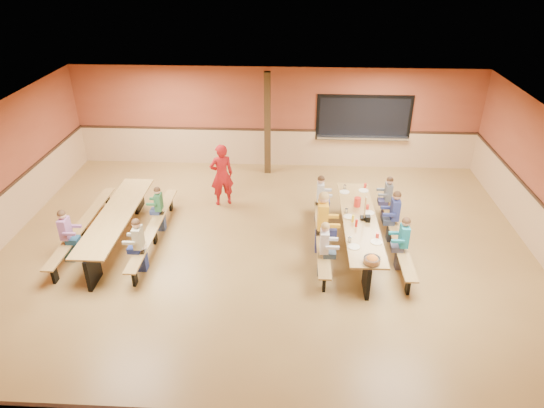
{
  "coord_description": "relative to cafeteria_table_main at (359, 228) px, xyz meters",
  "views": [
    {
      "loc": [
        0.62,
        -8.84,
        6.15
      ],
      "look_at": [
        0.14,
        0.3,
        1.15
      ],
      "focal_mm": 32.0,
      "sensor_mm": 36.0,
      "label": 1
    }
  ],
  "objects": [
    {
      "name": "seated_child_green_sec",
      "position": [
        -4.63,
        0.55,
        0.03
      ],
      "size": [
        0.33,
        0.27,
        1.12
      ],
      "primitive_type": null,
      "color": "#286138",
      "rests_on": "ground"
    },
    {
      "name": "seated_child_teal_right",
      "position": [
        0.82,
        -0.71,
        0.08
      ],
      "size": [
        0.37,
        0.3,
        1.21
      ],
      "primitive_type": null,
      "color": "teal",
      "rests_on": "ground"
    },
    {
      "name": "cafeteria_table_main",
      "position": [
        0.0,
        0.0,
        0.0
      ],
      "size": [
        1.91,
        3.7,
        0.74
      ],
      "color": "olive",
      "rests_on": "ground"
    },
    {
      "name": "ground",
      "position": [
        -2.08,
        -0.44,
        -0.53
      ],
      "size": [
        12.0,
        12.0,
        0.0
      ],
      "primitive_type": "plane",
      "color": "olive",
      "rests_on": "ground"
    },
    {
      "name": "seated_child_white_left",
      "position": [
        -0.83,
        -1.01,
        0.08
      ],
      "size": [
        0.37,
        0.31,
        1.22
      ],
      "primitive_type": null,
      "color": "silver",
      "rests_on": "ground"
    },
    {
      "name": "napkin_dispenser",
      "position": [
        0.16,
        -0.06,
        0.28
      ],
      "size": [
        0.1,
        0.14,
        0.13
      ],
      "primitive_type": "cube",
      "color": "black",
      "rests_on": "cafeteria_table_main"
    },
    {
      "name": "punch_pitcher",
      "position": [
        -0.0,
        0.61,
        0.32
      ],
      "size": [
        0.16,
        0.16,
        0.22
      ],
      "primitive_type": "cylinder",
      "color": "red",
      "rests_on": "cafeteria_table_main"
    },
    {
      "name": "seated_child_grey_left",
      "position": [
        -0.83,
        1.21,
        0.07
      ],
      "size": [
        0.36,
        0.29,
        1.19
      ],
      "primitive_type": null,
      "color": "#BCBCBC",
      "rests_on": "ground"
    },
    {
      "name": "kitchen_pass_through",
      "position": [
        0.52,
        4.52,
        0.96
      ],
      "size": [
        2.78,
        0.28,
        1.38
      ],
      "color": "black",
      "rests_on": "ground"
    },
    {
      "name": "place_settings",
      "position": [
        -0.0,
        -0.0,
        0.27
      ],
      "size": [
        0.65,
        3.3,
        0.11
      ],
      "primitive_type": null,
      "color": "beige",
      "rests_on": "cafeteria_table_main"
    },
    {
      "name": "table_paddle",
      "position": [
        0.09,
        0.02,
        0.35
      ],
      "size": [
        0.16,
        0.16,
        0.56
      ],
      "color": "black",
      "rests_on": "cafeteria_table_main"
    },
    {
      "name": "seated_child_tan_sec",
      "position": [
        -4.63,
        -1.06,
        0.08
      ],
      "size": [
        0.37,
        0.3,
        1.21
      ],
      "primitive_type": null,
      "color": "#A8A588",
      "rests_on": "ground"
    },
    {
      "name": "seated_adult_yellow",
      "position": [
        -0.83,
        -0.13,
        0.19
      ],
      "size": [
        0.48,
        0.39,
        1.43
      ],
      "primitive_type": null,
      "color": "gold",
      "rests_on": "ground"
    },
    {
      "name": "seated_child_purple_sec",
      "position": [
        -6.28,
        -0.79,
        0.08
      ],
      "size": [
        0.37,
        0.3,
        1.21
      ],
      "primitive_type": null,
      "color": "#865283",
      "rests_on": "ground"
    },
    {
      "name": "standing_woman",
      "position": [
        -3.34,
        1.93,
        0.31
      ],
      "size": [
        0.71,
        0.59,
        1.67
      ],
      "primitive_type": "imported",
      "rotation": [
        0.0,
        0.0,
        3.51
      ],
      "color": "#A11214",
      "rests_on": "ground"
    },
    {
      "name": "room_envelope",
      "position": [
        -2.08,
        -0.44,
        0.16
      ],
      "size": [
        12.04,
        10.04,
        3.02
      ],
      "color": "brown",
      "rests_on": "ground"
    },
    {
      "name": "chip_bowl",
      "position": [
        0.05,
        -1.64,
        0.29
      ],
      "size": [
        0.32,
        0.32,
        0.15
      ],
      "primitive_type": null,
      "color": "orange",
      "rests_on": "cafeteria_table_main"
    },
    {
      "name": "condiment_ketchup",
      "position": [
        -0.11,
        -0.3,
        0.3
      ],
      "size": [
        0.06,
        0.06,
        0.17
      ],
      "primitive_type": "cylinder",
      "color": "#B2140F",
      "rests_on": "cafeteria_table_main"
    },
    {
      "name": "seated_child_char_right",
      "position": [
        0.82,
        1.31,
        0.05
      ],
      "size": [
        0.34,
        0.28,
        1.16
      ],
      "primitive_type": null,
      "color": "#585D62",
      "rests_on": "ground"
    },
    {
      "name": "cafeteria_table_second",
      "position": [
        -5.46,
        -0.03,
        0.0
      ],
      "size": [
        1.91,
        3.7,
        0.74
      ],
      "color": "olive",
      "rests_on": "ground"
    },
    {
      "name": "condiment_mustard",
      "position": [
        -0.17,
        -0.11,
        0.3
      ],
      "size": [
        0.06,
        0.06,
        0.17
      ],
      "primitive_type": "cylinder",
      "color": "yellow",
      "rests_on": "cafeteria_table_main"
    },
    {
      "name": "structural_post",
      "position": [
        -2.28,
        3.96,
        0.97
      ],
      "size": [
        0.18,
        0.18,
        3.0
      ],
      "primitive_type": "cube",
      "color": "#332311",
      "rests_on": "ground"
    },
    {
      "name": "seated_child_navy_right",
      "position": [
        0.82,
        0.37,
        0.1
      ],
      "size": [
        0.39,
        0.32,
        1.24
      ],
      "primitive_type": null,
      "color": "navy",
      "rests_on": "ground"
    }
  ]
}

